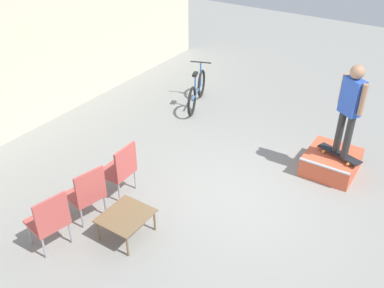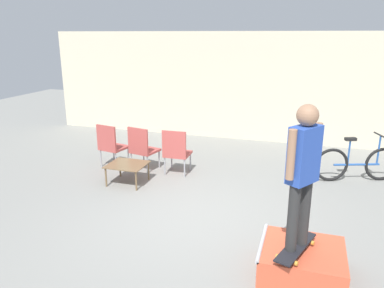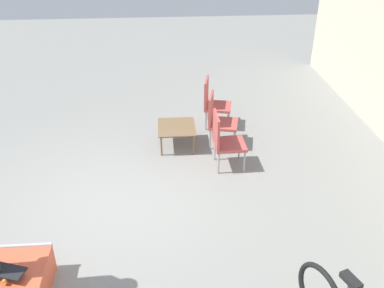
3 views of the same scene
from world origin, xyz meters
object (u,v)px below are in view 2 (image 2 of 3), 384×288
Objects in this scene: coffee_table at (127,166)px; bicycle at (357,163)px; patio_chair_right at (176,150)px; person_skater at (303,166)px; skate_ramp_box at (302,263)px; patio_chair_center at (142,147)px; patio_chair_left at (111,144)px; skateboard_on_ramp at (296,247)px.

bicycle is (4.43, 1.54, 0.01)m from coffee_table.
coffee_table is 0.76× the size of patio_chair_right.
person_skater is at bearing -125.24° from bicycle.
skate_ramp_box is at bearing 131.83° from patio_chair_right.
skate_ramp_box is 1.03× the size of patio_chair_center.
person_skater is 1.72× the size of patio_chair_left.
patio_chair_left and patio_chair_right have the same top height.
person_skater is 1.72× the size of patio_chair_center.
person_skater is 1.03× the size of bicycle.
skate_ramp_box is at bearing 157.55° from patio_chair_left.
patio_chair_center is (0.77, 0.00, 0.00)m from patio_chair_left.
skate_ramp_box is at bearing 153.25° from patio_chair_center.
skate_ramp_box is 4.07m from coffee_table.
patio_chair_right reaches higher than skate_ramp_box.
patio_chair_left is at bearing 12.89° from patio_chair_center.
coffee_table is (-3.47, 2.12, 0.16)m from skate_ramp_box.
patio_chair_center is at bearing -1.40° from patio_chair_right.
patio_chair_right is 3.74m from bicycle.
bicycle is (1.04, 3.79, -0.10)m from skateboard_on_ramp.
patio_chair_left is 5.28m from bicycle.
skateboard_on_ramp is 0.52× the size of bicycle.
coffee_table is at bearing 75.36° from skateboard_on_ramp.
patio_chair_right is at bearing 44.88° from coffee_table.
patio_chair_right is (0.77, 0.77, 0.18)m from coffee_table.
skate_ramp_box is at bearing -124.53° from bicycle.
skateboard_on_ramp reaches higher than skate_ramp_box.
coffee_table is at bearing 89.28° from person_skater.
skateboard_on_ramp is at bearing -33.62° from coffee_table.
person_skater is 5.25m from patio_chair_left.
person_skater is (-0.09, -0.13, 1.31)m from skate_ramp_box.
person_skater reaches higher than patio_chair_center.
bicycle reaches higher than skate_ramp_box.
patio_chair_left is 1.00× the size of patio_chair_right.
skateboard_on_ramp is 0.88× the size of patio_chair_center.
patio_chair_right reaches higher than coffee_table.
person_skater reaches higher than patio_chair_left.
person_skater reaches higher than coffee_table.
skate_ramp_box is 0.32m from skateboard_on_ramp.
patio_chair_left and patio_chair_center have the same top height.
patio_chair_right is at bearing -168.39° from patio_chair_left.
patio_chair_right is (-2.61, 3.02, -0.96)m from person_skater.
patio_chair_right is at bearing -167.33° from patio_chair_center.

